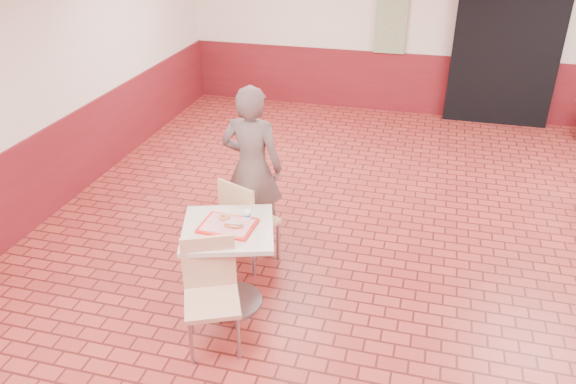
% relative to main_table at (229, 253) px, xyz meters
% --- Properties ---
extents(room_shell, '(8.01, 10.01, 3.01)m').
position_rel_main_table_xyz_m(room_shell, '(1.38, 0.62, 0.95)').
color(room_shell, maroon).
rests_on(room_shell, ground).
extents(wainscot_band, '(8.00, 10.00, 1.00)m').
position_rel_main_table_xyz_m(wainscot_band, '(1.38, 0.62, -0.05)').
color(wainscot_band, maroon).
rests_on(wainscot_band, ground).
extents(corridor_doorway, '(1.60, 0.22, 2.20)m').
position_rel_main_table_xyz_m(corridor_doorway, '(2.58, 5.50, 0.55)').
color(corridor_doorway, black).
rests_on(corridor_doorway, ground).
extents(promo_poster, '(0.50, 0.03, 1.20)m').
position_rel_main_table_xyz_m(promo_poster, '(0.78, 5.56, 1.05)').
color(promo_poster, gray).
rests_on(promo_poster, wainscot_band).
extents(main_table, '(0.77, 0.77, 0.81)m').
position_rel_main_table_xyz_m(main_table, '(0.00, 0.00, 0.00)').
color(main_table, '#C2AD9C').
rests_on(main_table, ground).
extents(chair_main_front, '(0.58, 0.58, 0.94)m').
position_rel_main_table_xyz_m(chair_main_front, '(0.02, -0.48, -0.02)').
color(chair_main_front, tan).
rests_on(chair_main_front, ground).
extents(chair_main_back, '(0.57, 0.57, 0.95)m').
position_rel_main_table_xyz_m(chair_main_back, '(-0.06, 0.62, -0.02)').
color(chair_main_back, '#D4AF7F').
rests_on(chair_main_back, ground).
extents(customer, '(0.63, 0.42, 1.74)m').
position_rel_main_table_xyz_m(customer, '(-0.13, 1.06, 0.32)').
color(customer, brown).
rests_on(customer, ground).
extents(serving_tray, '(0.45, 0.35, 0.03)m').
position_rel_main_table_xyz_m(serving_tray, '(-0.00, 0.00, 0.28)').
color(serving_tray, red).
rests_on(serving_tray, main_table).
extents(ring_donut, '(0.12, 0.12, 0.03)m').
position_rel_main_table_xyz_m(ring_donut, '(-0.07, 0.09, 0.31)').
color(ring_donut, '#C07D46').
rests_on(ring_donut, serving_tray).
extents(long_john_donut, '(0.17, 0.08, 0.05)m').
position_rel_main_table_xyz_m(long_john_donut, '(0.06, -0.03, 0.32)').
color(long_john_donut, '#CD763C').
rests_on(long_john_donut, serving_tray).
extents(paper_cup, '(0.06, 0.06, 0.08)m').
position_rel_main_table_xyz_m(paper_cup, '(0.14, 0.13, 0.33)').
color(paper_cup, white).
rests_on(paper_cup, serving_tray).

